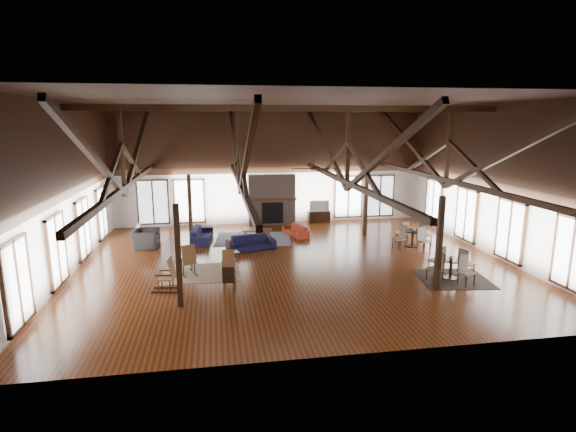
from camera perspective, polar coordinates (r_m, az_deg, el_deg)
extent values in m
plane|color=brown|center=(17.25, 0.80, -5.95)|extent=(16.00, 16.00, 0.00)
cube|color=black|center=(16.42, 0.86, 14.39)|extent=(16.00, 14.00, 0.02)
cube|color=white|center=(23.45, -2.22, 6.33)|extent=(16.00, 0.02, 6.00)
cube|color=white|center=(9.88, 8.05, -1.69)|extent=(16.00, 0.02, 6.00)
cube|color=white|center=(17.09, -26.64, 2.94)|extent=(0.02, 14.00, 6.00)
cube|color=white|center=(19.63, 24.55, 4.15)|extent=(0.02, 14.00, 6.00)
cube|color=black|center=(16.41, 0.86, 13.52)|extent=(15.60, 0.18, 0.22)
cube|color=black|center=(16.60, -20.05, 3.43)|extent=(0.16, 13.70, 0.18)
cube|color=black|center=(16.47, -20.39, 8.07)|extent=(0.14, 0.14, 2.70)
cube|color=black|center=(19.92, -18.50, 8.40)|extent=(0.15, 7.07, 3.12)
cube|color=black|center=(13.06, -23.18, 6.47)|extent=(0.15, 7.07, 3.12)
cube|color=black|center=(16.33, -6.11, 3.96)|extent=(0.16, 13.70, 0.18)
cube|color=black|center=(16.20, -6.21, 8.69)|extent=(0.14, 0.14, 2.70)
cube|color=black|center=(19.70, -6.80, 8.90)|extent=(0.15, 7.07, 3.12)
cube|color=black|center=(12.72, -5.28, 7.26)|extent=(0.15, 7.07, 3.12)
cube|color=black|center=(17.03, 7.49, 4.26)|extent=(0.16, 13.70, 0.18)
cube|color=black|center=(16.90, 7.61, 8.79)|extent=(0.14, 0.14, 2.70)
cube|color=black|center=(20.28, 4.70, 9.03)|extent=(0.15, 7.07, 3.12)
cube|color=black|center=(13.61, 11.91, 7.36)|extent=(0.15, 7.07, 3.12)
cube|color=black|center=(18.58, 19.41, 4.32)|extent=(0.16, 13.70, 0.18)
cube|color=black|center=(18.47, 19.71, 8.47)|extent=(0.14, 0.14, 2.70)
cube|color=black|center=(21.60, 15.18, 8.83)|extent=(0.15, 7.07, 3.12)
cube|color=black|center=(15.51, 25.93, 6.96)|extent=(0.15, 7.07, 3.12)
cube|color=black|center=(13.25, -13.74, -4.98)|extent=(0.16, 0.16, 3.05)
cube|color=black|center=(14.91, 18.65, -3.38)|extent=(0.16, 0.16, 3.05)
cube|color=black|center=(20.04, -12.33, 0.82)|extent=(0.16, 0.16, 3.05)
cube|color=black|center=(21.17, 9.84, 1.52)|extent=(0.16, 0.16, 3.05)
cube|color=#6F5E55|center=(23.36, -2.09, 2.10)|extent=(2.40, 0.62, 2.60)
cube|color=black|center=(23.17, -1.97, 0.39)|extent=(1.10, 0.06, 1.10)
cube|color=#381F10|center=(23.08, -2.00, 2.11)|extent=(2.50, 0.20, 0.12)
cylinder|color=black|center=(15.58, 3.33, 7.32)|extent=(0.04, 0.04, 0.70)
cylinder|color=black|center=(15.61, 3.31, 6.04)|extent=(0.20, 0.20, 0.10)
cube|color=black|center=(15.72, 4.92, 6.06)|extent=(0.70, 0.12, 0.02)
cube|color=black|center=(16.05, 2.96, 6.21)|extent=(0.12, 0.70, 0.02)
cube|color=black|center=(15.52, 1.68, 6.02)|extent=(0.70, 0.12, 0.02)
cube|color=black|center=(15.18, 3.68, 5.87)|extent=(0.12, 0.70, 0.02)
imported|color=black|center=(18.93, -4.72, -3.42)|extent=(2.13, 1.17, 0.59)
imported|color=#131536|center=(20.53, -10.88, -2.33)|extent=(2.17, 1.02, 0.61)
imported|color=#9D321E|center=(21.21, 0.97, -1.83)|extent=(1.78, 1.12, 0.48)
cube|color=brown|center=(20.45, -3.96, -1.77)|extent=(1.39, 0.95, 0.06)
cube|color=brown|center=(20.27, -5.39, -2.63)|extent=(0.06, 0.06, 0.43)
cube|color=brown|center=(20.67, -5.47, -2.34)|extent=(0.06, 0.06, 0.43)
cube|color=brown|center=(20.37, -2.40, -2.51)|extent=(0.06, 0.06, 0.43)
cube|color=brown|center=(20.77, -2.54, -2.23)|extent=(0.06, 0.06, 0.43)
imported|color=#B2B2B2|center=(20.36, -4.18, -1.50)|extent=(0.18, 0.18, 0.17)
imported|color=#2C2C2E|center=(20.14, -17.65, -2.75)|extent=(1.26, 1.13, 0.76)
cube|color=black|center=(20.57, -18.21, -2.78)|extent=(0.42, 0.42, 0.56)
cylinder|color=black|center=(20.47, -18.29, -1.58)|extent=(0.08, 0.08, 0.33)
cone|color=beige|center=(20.42, -18.33, -0.98)|extent=(0.30, 0.30, 0.24)
cube|color=brown|center=(16.31, -12.66, -5.76)|extent=(0.61, 0.60, 0.05)
cube|color=brown|center=(16.01, -12.49, -4.84)|extent=(0.52, 0.34, 0.70)
cube|color=black|center=(16.38, -13.28, -7.17)|extent=(0.34, 0.82, 0.05)
cube|color=black|center=(16.49, -11.92, -6.98)|extent=(0.34, 0.82, 0.05)
cube|color=brown|center=(15.92, -7.52, -6.19)|extent=(0.47, 0.45, 0.04)
cube|color=brown|center=(15.64, -7.59, -5.39)|extent=(0.44, 0.21, 0.62)
cube|color=black|center=(16.04, -8.12, -7.39)|extent=(0.12, 0.76, 0.04)
cube|color=black|center=(16.02, -6.84, -7.38)|extent=(0.12, 0.76, 0.04)
cube|color=brown|center=(14.90, -15.29, -7.63)|extent=(0.52, 0.54, 0.05)
cube|color=brown|center=(14.75, -14.53, -6.45)|extent=(0.25, 0.50, 0.69)
cube|color=black|center=(14.86, -15.39, -9.31)|extent=(0.84, 0.17, 0.05)
cube|color=black|center=(15.22, -15.03, -8.77)|extent=(0.84, 0.17, 0.05)
cube|color=black|center=(17.22, -6.94, -4.62)|extent=(0.49, 0.49, 0.05)
cube|color=black|center=(17.09, -7.52, -3.89)|extent=(0.15, 0.38, 0.51)
cylinder|color=black|center=(17.28, -6.92, -5.28)|extent=(0.03, 0.03, 0.42)
cube|color=black|center=(14.34, -7.44, -8.11)|extent=(0.44, 0.44, 0.05)
cube|color=black|center=(14.09, -7.56, -7.41)|extent=(0.38, 0.10, 0.50)
cylinder|color=black|center=(14.41, -7.42, -8.88)|extent=(0.03, 0.03, 0.41)
cylinder|color=black|center=(16.34, 20.05, -5.21)|extent=(0.81, 0.81, 0.04)
cylinder|color=black|center=(16.44, 19.97, -6.32)|extent=(0.10, 0.10, 0.66)
cylinder|color=black|center=(16.55, 19.88, -7.41)|extent=(0.48, 0.48, 0.04)
cylinder|color=black|center=(19.94, 15.58, -1.85)|extent=(0.82, 0.82, 0.04)
cylinder|color=black|center=(20.02, 15.52, -2.79)|extent=(0.10, 0.10, 0.67)
cylinder|color=black|center=(20.11, 15.47, -3.71)|extent=(0.49, 0.49, 0.04)
imported|color=#B2B2B2|center=(16.23, 19.99, -5.06)|extent=(0.17, 0.17, 0.10)
imported|color=#B2B2B2|center=(19.93, 15.72, -1.66)|extent=(0.17, 0.17, 0.11)
cube|color=black|center=(24.07, 3.95, -0.07)|extent=(1.16, 0.44, 0.58)
imported|color=#B2B2B2|center=(23.96, 3.96, 1.31)|extent=(1.04, 0.17, 0.60)
cube|color=tan|center=(16.41, -10.90, -7.11)|extent=(2.76, 2.19, 0.01)
cube|color=#1B224E|center=(20.67, -4.43, -2.92)|extent=(3.65, 2.91, 0.01)
cube|color=black|center=(16.55, 20.22, -7.48)|extent=(2.56, 2.38, 0.01)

